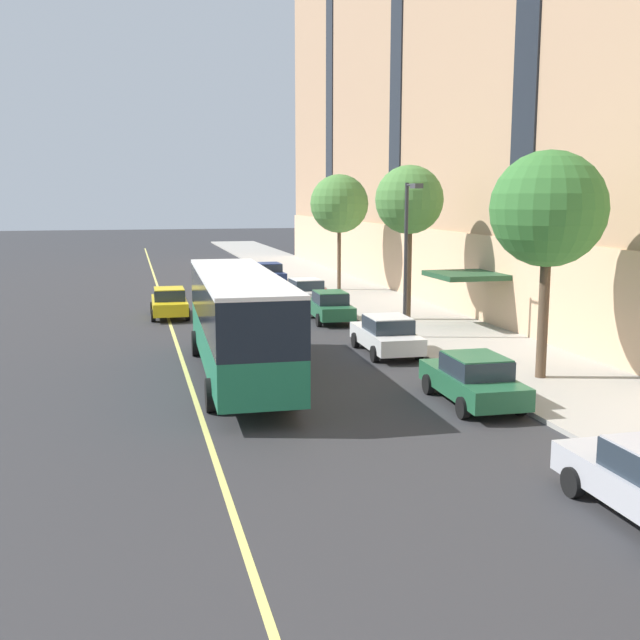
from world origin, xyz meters
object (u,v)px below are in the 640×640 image
object	(u,v)px
street_tree_mid_block	(548,210)
fire_hydrant	(325,292)
street_tree_far_uptown	(409,201)
city_bus	(238,319)
parked_car_green_2	(473,379)
street_lamp	(408,244)
parked_car_green_1	(330,306)
parked_car_white_3	(386,335)
parked_car_white_4	(305,292)
taxi_cab	(169,302)
parked_car_navy_7	(269,273)
street_tree_far_downtown	(339,204)

from	to	relation	value
street_tree_mid_block	fire_hydrant	world-z (taller)	street_tree_mid_block
street_tree_far_uptown	city_bus	bearing A→B (deg)	-135.04
parked_car_green_2	street_lamp	bearing A→B (deg)	80.64
parked_car_green_1	parked_car_white_3	distance (m)	8.22
parked_car_white_4	taxi_cab	size ratio (longest dim) A/B	1.01
parked_car_navy_7	street_tree_far_uptown	distance (m)	19.39
parked_car_green_2	street_tree_far_uptown	size ratio (longest dim) A/B	0.59
street_tree_far_downtown	fire_hydrant	size ratio (longest dim) A/B	10.53
parked_car_white_4	street_lamp	bearing A→B (deg)	-81.63
fire_hydrant	parked_car_green_1	bearing A→B (deg)	-102.90
parked_car_green_1	parked_car_white_3	world-z (taller)	same
street_lamp	parked_car_white_3	bearing A→B (deg)	-126.70
street_tree_mid_block	street_tree_far_uptown	world-z (taller)	street_tree_far_uptown
taxi_cab	street_lamp	distance (m)	13.90
parked_car_green_1	parked_car_white_4	world-z (taller)	same
parked_car_navy_7	parked_car_white_3	bearing A→B (deg)	-89.64
street_tree_far_downtown	taxi_cab	bearing A→B (deg)	-144.61
parked_car_white_4	taxi_cab	world-z (taller)	same
city_bus	parked_car_green_1	bearing A→B (deg)	60.71
street_tree_far_downtown	fire_hydrant	bearing A→B (deg)	-117.36
parked_car_white_3	street_tree_mid_block	xyz separation A→B (m)	(3.60, -5.63, 5.03)
parked_car_green_1	street_tree_far_downtown	xyz separation A→B (m)	(3.76, 11.66, 5.02)
street_tree_far_uptown	street_lamp	world-z (taller)	street_tree_far_uptown
parked_car_green_1	fire_hydrant	size ratio (longest dim) A/B	6.25
parked_car_navy_7	fire_hydrant	distance (m)	9.50
taxi_cab	street_tree_mid_block	size ratio (longest dim) A/B	0.59
street_tree_mid_block	street_tree_far_downtown	size ratio (longest dim) A/B	1.01
parked_car_white_3	parked_car_white_4	world-z (taller)	same
parked_car_white_3	taxi_cab	size ratio (longest dim) A/B	1.03
fire_hydrant	parked_car_green_2	bearing A→B (deg)	-93.74
parked_car_white_3	street_lamp	distance (m)	4.53
parked_car_green_2	parked_car_white_4	size ratio (longest dim) A/B	0.99
city_bus	parked_car_green_1	size ratio (longest dim) A/B	2.80
street_tree_far_uptown	parked_car_navy_7	bearing A→B (deg)	101.62
street_tree_mid_block	street_tree_far_downtown	bearing A→B (deg)	90.00
parked_car_navy_7	street_tree_mid_block	xyz separation A→B (m)	(3.76, -31.03, 5.03)
parked_car_white_4	parked_car_green_2	bearing A→B (deg)	-89.74
parked_car_white_3	fire_hydrant	bearing A→B (deg)	84.19
parked_car_green_2	fire_hydrant	world-z (taller)	parked_car_green_2
parked_car_green_1	street_tree_far_uptown	world-z (taller)	street_tree_far_uptown
city_bus	parked_car_white_4	world-z (taller)	city_bus
parked_car_white_4	parked_car_navy_7	xyz separation A→B (m)	(-0.14, 11.16, 0.00)
parked_car_white_3	parked_car_navy_7	bearing A→B (deg)	90.36
parked_car_green_2	street_tree_far_uptown	xyz separation A→B (m)	(3.52, 14.83, 5.28)
fire_hydrant	street_lamp	bearing A→B (deg)	-89.58
taxi_cab	fire_hydrant	xyz separation A→B (m)	(9.59, 4.41, -0.29)
parked_car_green_1	street_tree_far_downtown	world-z (taller)	street_tree_far_downtown
parked_car_green_2	parked_car_navy_7	xyz separation A→B (m)	(-0.24, 33.11, 0.00)
parked_car_green_2	street_lamp	world-z (taller)	street_lamp
parked_car_navy_7	street_lamp	world-z (taller)	street_lamp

